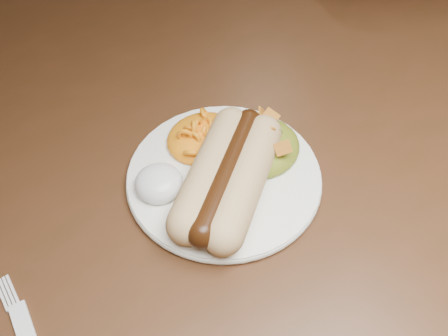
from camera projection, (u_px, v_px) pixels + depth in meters
table at (190, 154)px, 0.71m from camera, size 1.60×0.90×0.75m
plate at (224, 177)px, 0.56m from camera, size 0.25×0.25×0.01m
hotdog at (228, 175)px, 0.52m from camera, size 0.13×0.15×0.04m
mac_and_cheese at (204, 131)px, 0.57m from camera, size 0.10×0.10×0.03m
sour_cream at (158, 179)px, 0.53m from camera, size 0.06×0.06×0.03m
taco_salad at (260, 141)px, 0.56m from camera, size 0.09×0.08×0.04m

